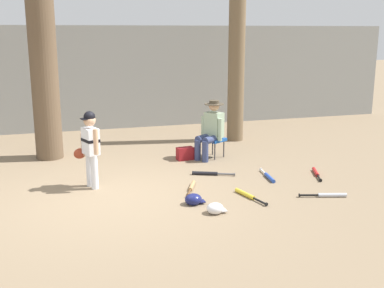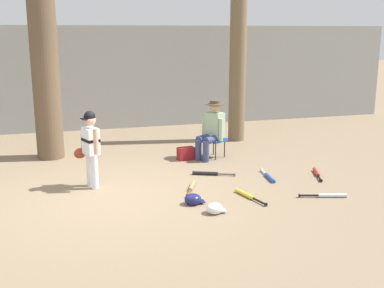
% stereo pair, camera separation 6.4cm
% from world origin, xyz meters
% --- Properties ---
extents(ground_plane, '(60.00, 60.00, 0.00)m').
position_xyz_m(ground_plane, '(0.00, 0.00, 0.00)').
color(ground_plane, '#7F6B51').
extents(concrete_back_wall, '(18.00, 0.36, 2.72)m').
position_xyz_m(concrete_back_wall, '(0.00, 5.72, 1.36)').
color(concrete_back_wall, gray).
rests_on(concrete_back_wall, ground).
extents(tree_near_player, '(0.89, 0.89, 6.47)m').
position_xyz_m(tree_near_player, '(-0.90, 2.87, 2.78)').
color(tree_near_player, brown).
rests_on(tree_near_player, ground).
extents(tree_behind_spectator, '(0.63, 0.63, 4.55)m').
position_xyz_m(tree_behind_spectator, '(3.42, 3.33, 1.95)').
color(tree_behind_spectator, brown).
rests_on(tree_behind_spectator, ground).
extents(young_ballplayer, '(0.45, 0.56, 1.31)m').
position_xyz_m(young_ballplayer, '(-0.25, 0.66, 0.74)').
color(young_ballplayer, white).
rests_on(young_ballplayer, ground).
extents(folding_stool, '(0.55, 0.55, 0.41)m').
position_xyz_m(folding_stool, '(2.38, 1.92, 0.36)').
color(folding_stool, '#194C9E').
rests_on(folding_stool, ground).
extents(seated_spectator, '(0.66, 0.58, 1.20)m').
position_xyz_m(seated_spectator, '(2.30, 1.87, 0.64)').
color(seated_spectator, navy).
rests_on(seated_spectator, ground).
extents(handbag_beside_stool, '(0.36, 0.22, 0.26)m').
position_xyz_m(handbag_beside_stool, '(1.76, 1.91, 0.13)').
color(handbag_beside_stool, maroon).
rests_on(handbag_beside_stool, ground).
extents(bat_aluminum_silver, '(0.75, 0.27, 0.07)m').
position_xyz_m(bat_aluminum_silver, '(3.32, -0.94, 0.03)').
color(bat_aluminum_silver, '#B7BCC6').
rests_on(bat_aluminum_silver, ground).
extents(bat_red_barrel, '(0.33, 0.71, 0.07)m').
position_xyz_m(bat_red_barrel, '(3.78, 0.20, 0.03)').
color(bat_red_barrel, red).
rests_on(bat_red_barrel, ground).
extents(bat_black_composite, '(0.75, 0.37, 0.07)m').
position_xyz_m(bat_black_composite, '(1.86, 0.74, 0.03)').
color(bat_black_composite, black).
rests_on(bat_black_composite, ground).
extents(bat_blue_youth, '(0.16, 0.76, 0.07)m').
position_xyz_m(bat_blue_youth, '(2.83, 0.24, 0.03)').
color(bat_blue_youth, '#2347AD').
rests_on(bat_blue_youth, ground).
extents(bat_yellow_trainer, '(0.24, 0.78, 0.07)m').
position_xyz_m(bat_yellow_trainer, '(2.08, -0.56, 0.03)').
color(bat_yellow_trainer, yellow).
rests_on(bat_yellow_trainer, ground).
extents(bat_wood_tan, '(0.35, 0.67, 0.07)m').
position_xyz_m(bat_wood_tan, '(1.35, 0.09, 0.03)').
color(bat_wood_tan, tan).
rests_on(bat_wood_tan, ground).
extents(batting_helmet_white, '(0.29, 0.23, 0.17)m').
position_xyz_m(batting_helmet_white, '(1.36, -1.07, 0.07)').
color(batting_helmet_white, silver).
rests_on(batting_helmet_white, ground).
extents(batting_helmet_navy, '(0.31, 0.24, 0.18)m').
position_xyz_m(batting_helmet_navy, '(1.16, -0.62, 0.08)').
color(batting_helmet_navy, navy).
rests_on(batting_helmet_navy, ground).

